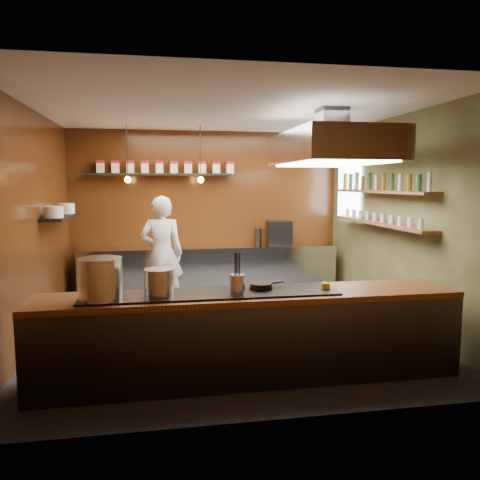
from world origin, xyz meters
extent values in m
plane|color=black|center=(0.00, 0.00, 0.00)|extent=(5.00, 5.00, 0.00)
plane|color=#3F160B|center=(0.00, 2.50, 1.50)|extent=(5.00, 0.00, 5.00)
plane|color=#3F160B|center=(-2.50, 0.00, 1.50)|extent=(0.00, 5.00, 5.00)
plane|color=#424125|center=(2.50, 0.00, 1.50)|extent=(0.00, 5.00, 5.00)
plane|color=silver|center=(0.00, 0.00, 3.00)|extent=(5.00, 5.00, 0.00)
plane|color=white|center=(2.45, 1.70, 1.90)|extent=(0.00, 1.00, 1.00)
cube|color=silver|center=(0.00, 2.17, 0.45)|extent=(4.60, 0.65, 0.90)
cube|color=#38383D|center=(0.00, -1.60, 0.43)|extent=(4.40, 0.70, 0.86)
cube|color=brown|center=(0.00, -1.60, 0.89)|extent=(4.40, 0.72, 0.06)
cube|color=black|center=(-0.40, -1.60, 0.93)|extent=(2.60, 0.55, 0.02)
cube|color=black|center=(-0.90, 2.36, 2.20)|extent=(2.60, 0.26, 0.04)
cube|color=black|center=(-2.34, 1.00, 1.55)|extent=(0.30, 1.40, 0.04)
cube|color=brown|center=(2.34, 0.30, 1.92)|extent=(0.26, 2.80, 0.04)
cube|color=brown|center=(2.34, 0.30, 1.45)|extent=(0.26, 2.80, 0.04)
cube|color=#38383D|center=(1.30, -0.40, 2.85)|extent=(0.35, 0.35, 0.30)
cube|color=silver|center=(1.30, -0.40, 2.50)|extent=(1.20, 2.00, 0.40)
cube|color=white|center=(1.30, -0.40, 2.29)|extent=(1.00, 1.80, 0.02)
cylinder|color=black|center=(-1.40, 1.70, 2.55)|extent=(0.01, 0.01, 0.90)
sphere|color=orange|center=(-1.40, 1.70, 2.10)|extent=(0.10, 0.10, 0.10)
cylinder|color=black|center=(-0.20, 1.70, 2.55)|extent=(0.01, 0.01, 0.90)
sphere|color=orange|center=(-0.20, 1.70, 2.10)|extent=(0.10, 0.10, 0.10)
cube|color=beige|center=(-1.90, 2.36, 2.31)|extent=(0.13, 0.13, 0.17)
cube|color=maroon|center=(-1.90, 2.36, 2.42)|extent=(0.13, 0.13, 0.05)
cube|color=beige|center=(-1.64, 2.36, 2.31)|extent=(0.13, 0.13, 0.17)
cube|color=maroon|center=(-1.64, 2.36, 2.42)|extent=(0.13, 0.13, 0.05)
cube|color=beige|center=(-1.39, 2.36, 2.31)|extent=(0.13, 0.13, 0.17)
cube|color=maroon|center=(-1.39, 2.36, 2.42)|extent=(0.13, 0.13, 0.05)
cube|color=beige|center=(-1.13, 2.36, 2.31)|extent=(0.13, 0.13, 0.17)
cube|color=maroon|center=(-1.13, 2.36, 2.42)|extent=(0.13, 0.13, 0.05)
cube|color=beige|center=(-0.88, 2.36, 2.31)|extent=(0.13, 0.13, 0.17)
cube|color=maroon|center=(-0.88, 2.36, 2.42)|extent=(0.14, 0.13, 0.05)
cube|color=beige|center=(-0.62, 2.36, 2.31)|extent=(0.13, 0.13, 0.17)
cube|color=maroon|center=(-0.62, 2.36, 2.42)|extent=(0.14, 0.13, 0.05)
cube|color=beige|center=(-0.37, 2.36, 2.31)|extent=(0.13, 0.13, 0.17)
cube|color=maroon|center=(-0.37, 2.36, 2.42)|extent=(0.14, 0.13, 0.05)
cube|color=beige|center=(-0.11, 2.36, 2.31)|extent=(0.13, 0.13, 0.17)
cube|color=maroon|center=(-0.11, 2.36, 2.42)|extent=(0.14, 0.13, 0.05)
cube|color=beige|center=(0.14, 2.36, 2.31)|extent=(0.13, 0.13, 0.17)
cube|color=maroon|center=(0.14, 2.36, 2.42)|extent=(0.14, 0.13, 0.05)
cube|color=beige|center=(0.40, 2.36, 2.31)|extent=(0.13, 0.13, 0.17)
cube|color=maroon|center=(0.40, 2.36, 2.42)|extent=(0.14, 0.13, 0.05)
cylinder|color=silver|center=(-2.34, 0.55, 1.65)|extent=(0.26, 0.26, 0.16)
cylinder|color=silver|center=(-2.34, 1.45, 1.65)|extent=(0.26, 0.26, 0.16)
cylinder|color=silver|center=(2.34, -1.00, 2.06)|extent=(0.06, 0.06, 0.24)
cylinder|color=#2D5933|center=(2.34, -0.76, 2.06)|extent=(0.06, 0.06, 0.24)
cylinder|color=#8C601E|center=(2.34, -0.53, 2.06)|extent=(0.06, 0.06, 0.24)
cylinder|color=silver|center=(2.34, -0.29, 2.06)|extent=(0.06, 0.06, 0.24)
cylinder|color=#2D5933|center=(2.34, -0.05, 2.06)|extent=(0.06, 0.06, 0.24)
cylinder|color=#8C601E|center=(2.34, 0.18, 2.06)|extent=(0.06, 0.06, 0.24)
cylinder|color=silver|center=(2.34, 0.42, 2.06)|extent=(0.06, 0.06, 0.24)
cylinder|color=#2D5933|center=(2.34, 0.65, 2.06)|extent=(0.06, 0.06, 0.24)
cylinder|color=#8C601E|center=(2.34, 0.89, 2.06)|extent=(0.06, 0.06, 0.24)
cylinder|color=silver|center=(2.34, 1.13, 2.06)|extent=(0.06, 0.06, 0.24)
cylinder|color=#2D5933|center=(2.34, 1.36, 2.06)|extent=(0.06, 0.06, 0.24)
cylinder|color=#8C601E|center=(2.34, 1.60, 2.06)|extent=(0.06, 0.06, 0.24)
cylinder|color=silver|center=(2.34, -0.85, 1.53)|extent=(0.07, 0.07, 0.13)
cylinder|color=silver|center=(2.34, -0.59, 1.53)|extent=(0.07, 0.07, 0.13)
cylinder|color=silver|center=(2.34, -0.34, 1.53)|extent=(0.07, 0.07, 0.13)
cylinder|color=silver|center=(2.34, -0.08, 1.53)|extent=(0.07, 0.07, 0.13)
cylinder|color=silver|center=(2.34, 0.17, 1.53)|extent=(0.07, 0.07, 0.13)
cylinder|color=silver|center=(2.34, 0.43, 1.53)|extent=(0.07, 0.07, 0.13)
cylinder|color=silver|center=(2.34, 0.68, 1.53)|extent=(0.07, 0.07, 0.13)
cylinder|color=silver|center=(2.34, 0.94, 1.53)|extent=(0.07, 0.07, 0.13)
cylinder|color=silver|center=(2.34, 1.19, 1.53)|extent=(0.07, 0.07, 0.13)
cylinder|color=silver|center=(2.34, 1.45, 1.53)|extent=(0.07, 0.07, 0.13)
cylinder|color=silver|center=(-1.48, -1.68, 1.14)|extent=(0.50, 0.50, 0.40)
cylinder|color=#B6B9BE|center=(-0.93, -1.65, 1.07)|extent=(0.35, 0.35, 0.27)
cylinder|color=silver|center=(-0.15, -1.69, 1.04)|extent=(0.19, 0.19, 0.19)
cylinder|color=black|center=(0.13, -1.53, 0.96)|extent=(0.25, 0.25, 0.03)
cylinder|color=black|center=(0.13, -1.53, 0.99)|extent=(0.23, 0.23, 0.03)
cylinder|color=black|center=(0.32, -1.45, 0.99)|extent=(0.18, 0.09, 0.02)
cylinder|color=yellow|center=(0.81, -1.64, 0.96)|extent=(0.10, 0.10, 0.08)
cube|color=black|center=(1.30, 2.18, 1.12)|extent=(0.50, 0.48, 0.44)
imported|color=white|center=(-0.87, 1.25, 0.92)|extent=(0.70, 0.48, 1.85)
camera|label=1|loc=(-0.92, -6.24, 2.05)|focal=35.00mm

